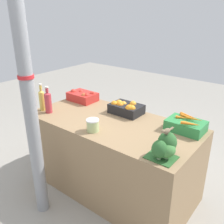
# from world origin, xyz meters

# --- Properties ---
(ground_plane) EXTENTS (10.00, 10.00, 0.00)m
(ground_plane) POSITION_xyz_m (0.00, 0.00, 0.00)
(ground_plane) COLOR gray
(market_table) EXTENTS (1.75, 0.84, 0.81)m
(market_table) POSITION_xyz_m (0.00, 0.00, 0.40)
(market_table) COLOR #937551
(market_table) RESTS_ON ground_plane
(support_pole) EXTENTS (0.13, 0.13, 2.59)m
(support_pole) POSITION_xyz_m (-0.34, -0.69, 1.30)
(support_pole) COLOR gray
(support_pole) RESTS_ON ground_plane
(apple_crate) EXTENTS (0.34, 0.24, 0.13)m
(apple_crate) POSITION_xyz_m (-0.66, 0.26, 0.86)
(apple_crate) COLOR red
(apple_crate) RESTS_ON market_table
(orange_crate) EXTENTS (0.34, 0.24, 0.14)m
(orange_crate) POSITION_xyz_m (-0.01, 0.25, 0.87)
(orange_crate) COLOR black
(orange_crate) RESTS_ON market_table
(carrot_crate) EXTENTS (0.34, 0.24, 0.14)m
(carrot_crate) POSITION_xyz_m (0.66, 0.26, 0.86)
(carrot_crate) COLOR #2D8442
(carrot_crate) RESTS_ON market_table
(broccoli_pile) EXTENTS (0.22, 0.22, 0.20)m
(broccoli_pile) POSITION_xyz_m (0.72, -0.28, 0.90)
(broccoli_pile) COLOR #2D602D
(broccoli_pile) RESTS_ON market_table
(juice_bottle_golden) EXTENTS (0.06, 0.06, 0.30)m
(juice_bottle_golden) POSITION_xyz_m (-0.79, -0.24, 0.93)
(juice_bottle_golden) COLOR gold
(juice_bottle_golden) RESTS_ON market_table
(juice_bottle_ruby) EXTENTS (0.07, 0.07, 0.29)m
(juice_bottle_ruby) POSITION_xyz_m (-0.68, -0.24, 0.93)
(juice_bottle_ruby) COLOR #B2333D
(juice_bottle_ruby) RESTS_ON market_table
(pickle_jar) EXTENTS (0.12, 0.12, 0.11)m
(pickle_jar) POSITION_xyz_m (-0.01, -0.28, 0.86)
(pickle_jar) COLOR #B2C684
(pickle_jar) RESTS_ON market_table
(sparrow_bird) EXTENTS (0.05, 0.13, 0.05)m
(sparrow_bird) POSITION_xyz_m (0.72, -0.28, 1.03)
(sparrow_bird) COLOR #4C3D2D
(sparrow_bird) RESTS_ON broccoli_pile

